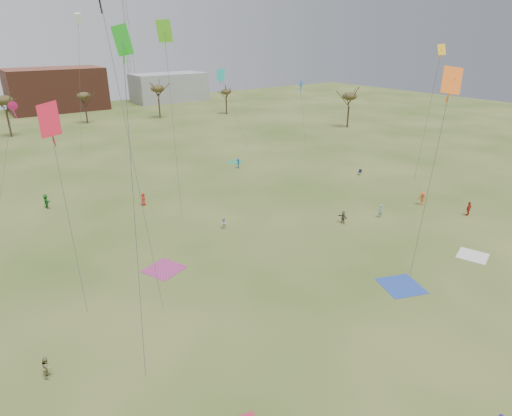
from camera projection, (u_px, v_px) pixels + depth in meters
ground at (344, 318)px, 33.62m from camera, size 260.00×260.00×0.00m
spectator_fore_a at (469, 209)px, 52.42m from camera, size 1.08×0.47×1.82m
spectator_fore_b at (47, 367)px, 27.67m from camera, size 0.85×0.93×1.55m
spectator_fore_c at (343, 217)px, 50.36m from camera, size 0.49×1.40×1.49m
flyer_mid_b at (422, 198)px, 55.67m from camera, size 1.21×1.39×1.87m
flyer_mid_c at (380, 211)px, 51.91m from camera, size 0.63×0.43×1.67m
spectator_mid_e at (224, 223)px, 48.88m from camera, size 0.85×0.86×1.40m
flyer_far_a at (46, 201)px, 54.69m from camera, size 0.81×1.81×1.89m
flyer_far_b at (143, 199)px, 55.65m from camera, size 0.98×0.98×1.72m
flyer_far_c at (238, 163)px, 71.25m from camera, size 0.93×1.20×1.64m
blanket_blue at (401, 286)px, 37.94m from camera, size 4.38×4.38×0.03m
blanket_cream at (473, 256)px, 43.12m from camera, size 3.49×3.49×0.03m
blanket_plum at (164, 269)px, 40.65m from camera, size 4.22×4.22×0.03m
blanket_olive at (235, 162)px, 74.78m from camera, size 3.66×3.66×0.03m
camp_chair_right at (360, 173)px, 67.95m from camera, size 0.66×0.63×0.87m
kites_aloft at (142, 43)px, 44.20m from camera, size 59.93×73.64×24.35m
tree_line at (59, 106)px, 88.87m from camera, size 117.44×49.32×8.91m
building_brick at (56, 89)px, 124.23m from camera, size 26.00×16.00×12.00m
building_grey at (169, 87)px, 142.16m from camera, size 24.00×12.00×9.00m
radio_tower at (128, 40)px, 136.44m from camera, size 1.51×1.72×41.00m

